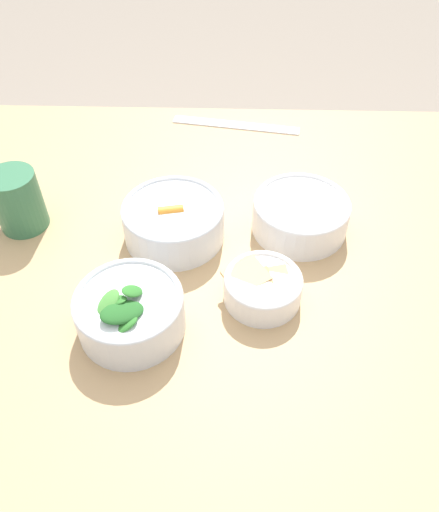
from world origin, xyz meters
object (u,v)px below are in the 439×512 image
ruler (236,125)px  bowl_cookies (262,286)px  bowl_greens (130,311)px  cup (18,201)px  bowl_beans_hotdog (300,216)px  bowl_carrots (174,220)px

ruler → bowl_cookies: bearing=-85.0°
bowl_greens → cup: cup is taller
bowl_greens → bowl_beans_hotdog: bowl_greens is taller
bowl_greens → bowl_carrots: bearing=77.3°
bowl_greens → ruler: bearing=75.2°
bowl_greens → cup: 0.31m
bowl_greens → ruler: size_ratio=0.55×
bowl_beans_hotdog → cup: 0.49m
ruler → cup: 0.50m
cup → bowl_beans_hotdog: bearing=0.4°
bowl_beans_hotdog → bowl_cookies: size_ratio=1.32×
bowl_greens → ruler: 0.57m
bowl_beans_hotdog → bowl_cookies: 0.17m
bowl_beans_hotdog → cup: (-0.48, -0.00, 0.02)m
bowl_cookies → cup: bearing=159.3°
bowl_carrots → bowl_greens: size_ratio=1.10×
bowl_carrots → bowl_beans_hotdog: (0.22, 0.03, -0.01)m
bowl_carrots → ruler: bearing=74.0°
bowl_beans_hotdog → ruler: (-0.11, 0.33, -0.03)m
bowl_carrots → bowl_beans_hotdog: bowl_carrots is taller
bowl_carrots → ruler: 0.38m
bowl_carrots → ruler: bowl_carrots is taller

